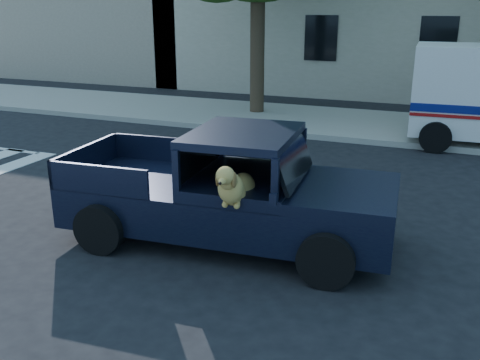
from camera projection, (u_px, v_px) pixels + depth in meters
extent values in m
plane|color=black|center=(284.00, 272.00, 7.07)|extent=(120.00, 120.00, 0.00)
cube|color=gray|center=(384.00, 126.00, 15.13)|extent=(60.00, 4.00, 0.15)
cylinder|color=#332619|center=(257.00, 45.00, 16.26)|extent=(0.44, 0.44, 4.40)
cube|color=black|center=(228.00, 205.00, 7.82)|extent=(4.86, 2.19, 0.60)
cube|color=black|center=(346.00, 192.00, 7.21)|extent=(1.51, 1.92, 0.15)
cube|color=black|center=(243.00, 135.00, 7.42)|extent=(1.55, 1.85, 0.11)
cube|color=black|center=(295.00, 161.00, 7.31)|extent=(0.36, 1.58, 0.51)
cube|color=black|center=(247.00, 206.00, 7.27)|extent=(0.54, 0.54, 0.35)
cube|color=black|center=(273.00, 199.00, 6.33)|extent=(0.09, 0.05, 0.15)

